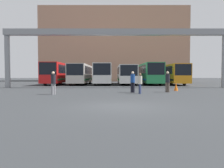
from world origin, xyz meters
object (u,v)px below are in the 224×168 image
(pedestrian_near_center, at_px, (166,81))
(traffic_cone, at_px, (175,87))
(bus_slot_4, at_px, (148,73))
(bus_slot_0, at_px, (57,72))
(bus_slot_5, at_px, (170,73))
(bus_slot_2, at_px, (103,73))
(pedestrian_mid_left, at_px, (139,83))
(bus_slot_3, at_px, (125,74))
(bus_slot_1, at_px, (80,73))
(pedestrian_near_right, at_px, (52,82))
(pedestrian_mid_right, at_px, (132,81))

(pedestrian_near_center, distance_m, traffic_cone, 2.29)
(bus_slot_4, bearing_deg, bus_slot_0, -178.79)
(bus_slot_4, bearing_deg, pedestrian_near_center, -93.73)
(bus_slot_0, height_order, bus_slot_5, bus_slot_0)
(bus_slot_2, bearing_deg, pedestrian_mid_left, -78.62)
(bus_slot_3, height_order, bus_slot_5, bus_slot_5)
(bus_slot_1, bearing_deg, bus_slot_5, -0.54)
(bus_slot_3, xyz_separation_m, bus_slot_5, (7.29, 0.16, 0.07))
(bus_slot_0, distance_m, bus_slot_1, 3.70)
(bus_slot_3, xyz_separation_m, pedestrian_near_right, (-6.81, -18.38, -0.77))
(bus_slot_5, distance_m, pedestrian_mid_left, 19.29)
(pedestrian_mid_right, relative_size, pedestrian_near_center, 0.99)
(bus_slot_1, distance_m, bus_slot_4, 10.94)
(bus_slot_2, xyz_separation_m, pedestrian_near_center, (6.25, -16.34, -0.87))
(bus_slot_0, distance_m, pedestrian_mid_left, 20.53)
(bus_slot_4, distance_m, pedestrian_near_right, 21.17)
(bus_slot_0, xyz_separation_m, pedestrian_near_center, (13.54, -15.74, -0.94))
(pedestrian_near_center, bearing_deg, bus_slot_3, 120.98)
(pedestrian_mid_right, bearing_deg, bus_slot_5, 87.29)
(bus_slot_0, height_order, bus_slot_4, bus_slot_0)
(pedestrian_near_right, bearing_deg, pedestrian_near_center, 148.80)
(bus_slot_1, height_order, bus_slot_4, bus_slot_4)
(bus_slot_3, bearing_deg, pedestrian_mid_right, -91.75)
(bus_slot_4, relative_size, pedestrian_mid_left, 7.08)
(bus_slot_1, bearing_deg, pedestrian_near_right, -88.53)
(bus_slot_2, height_order, traffic_cone, bus_slot_2)
(bus_slot_4, height_order, pedestrian_mid_right, bus_slot_4)
(pedestrian_near_right, bearing_deg, bus_slot_2, -144.77)
(bus_slot_0, distance_m, bus_slot_4, 14.59)
(pedestrian_mid_right, bearing_deg, bus_slot_0, 145.42)
(bus_slot_1, bearing_deg, bus_slot_3, -2.36)
(bus_slot_2, height_order, bus_slot_3, bus_slot_2)
(bus_slot_0, relative_size, traffic_cone, 15.00)
(bus_slot_3, bearing_deg, bus_slot_2, 175.28)
(pedestrian_mid_left, bearing_deg, bus_slot_1, 39.83)
(pedestrian_near_right, distance_m, traffic_cone, 11.48)
(bus_slot_5, height_order, pedestrian_near_right, bus_slot_5)
(traffic_cone, bearing_deg, bus_slot_5, 76.68)
(bus_slot_0, height_order, pedestrian_mid_left, bus_slot_0)
(bus_slot_2, height_order, bus_slot_4, bus_slot_4)
(bus_slot_1, bearing_deg, bus_slot_0, -170.58)
(traffic_cone, bearing_deg, bus_slot_3, 105.25)
(bus_slot_2, distance_m, traffic_cone, 16.44)
(bus_slot_5, height_order, pedestrian_near_center, bus_slot_5)
(bus_slot_0, height_order, pedestrian_near_right, bus_slot_0)
(pedestrian_near_center, bearing_deg, bus_slot_0, 152.48)
(bus_slot_0, bearing_deg, bus_slot_4, 1.21)
(bus_slot_1, xyz_separation_m, bus_slot_3, (7.29, -0.30, -0.09))
(bus_slot_0, distance_m, pedestrian_near_center, 20.78)
(pedestrian_near_right, relative_size, traffic_cone, 2.40)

